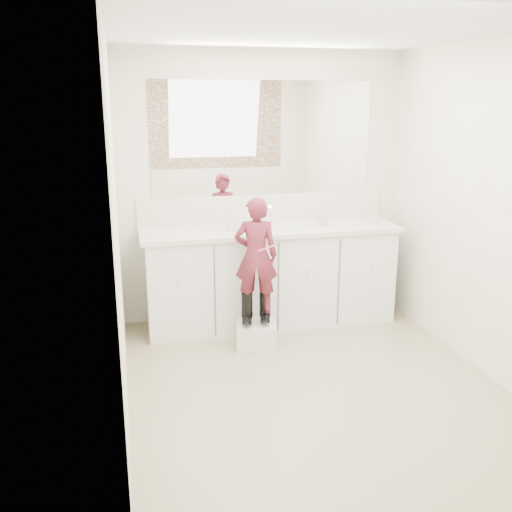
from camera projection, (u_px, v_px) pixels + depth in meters
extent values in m
plane|color=#827655|center=(313.00, 384.00, 4.09)|extent=(3.00, 3.00, 0.00)
plane|color=white|center=(324.00, 27.00, 3.46)|extent=(3.00, 3.00, 0.00)
plane|color=beige|center=(263.00, 188.00, 5.18)|extent=(2.60, 0.00, 2.60)
plane|color=beige|center=(438.00, 291.00, 2.37)|extent=(2.60, 0.00, 2.60)
plane|color=beige|center=(117.00, 230.00, 3.49)|extent=(0.00, 3.00, 3.00)
plane|color=beige|center=(490.00, 212.00, 4.07)|extent=(0.00, 3.00, 3.00)
cube|color=silver|center=(270.00, 278.00, 5.13)|extent=(2.20, 0.55, 0.85)
cube|color=beige|center=(271.00, 230.00, 5.00)|extent=(2.28, 0.58, 0.04)
cube|color=beige|center=(263.00, 208.00, 5.22)|extent=(2.28, 0.03, 0.25)
cube|color=white|center=(264.00, 139.00, 5.06)|extent=(2.00, 0.02, 1.00)
cube|color=#472819|center=(447.00, 183.00, 2.26)|extent=(2.00, 0.01, 1.20)
cylinder|color=silver|center=(266.00, 219.00, 5.14)|extent=(0.08, 0.08, 0.10)
imported|color=beige|center=(322.00, 220.00, 5.07)|extent=(0.12, 0.12, 0.10)
imported|color=beige|center=(232.00, 221.00, 4.85)|extent=(0.08, 0.09, 0.18)
cube|color=silver|center=(257.00, 335.00, 4.69)|extent=(0.37, 0.33, 0.20)
imported|color=#9D3041|center=(256.00, 256.00, 4.53)|extent=(0.39, 0.30, 0.94)
cylinder|color=pink|center=(267.00, 248.00, 4.45)|extent=(0.13, 0.04, 0.06)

